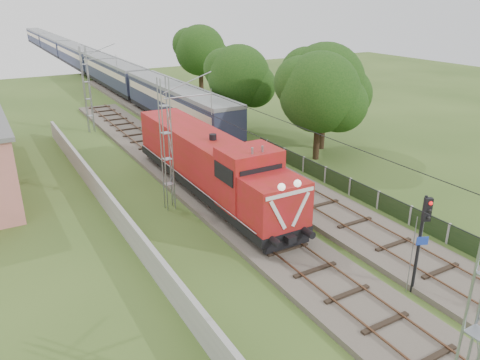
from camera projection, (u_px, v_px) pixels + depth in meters
ground at (336, 293)px, 20.63m from camera, size 140.00×140.00×0.00m
track_main at (254, 226)px, 26.21m from camera, size 4.20×70.00×0.45m
track_side at (224, 151)px, 39.01m from camera, size 4.20×80.00×0.45m
catenary at (167, 145)px, 27.46m from camera, size 3.31×70.00×8.00m
boundary_wall at (113, 209)px, 27.03m from camera, size 0.25×40.00×1.50m
fence at (411, 216)px, 26.54m from camera, size 0.12×32.00×1.20m
locomotive at (210, 163)px, 29.79m from camera, size 3.10×17.71×4.50m
coach_rake at (78, 55)px, 82.44m from camera, size 3.01×112.38×3.47m
signal_post at (423, 228)px, 19.48m from camera, size 0.49×0.40×4.64m
tree_a at (320, 93)px, 35.73m from camera, size 6.53×6.22×8.46m
tree_b at (326, 84)px, 38.25m from camera, size 6.83×6.51×8.86m
tree_c at (239, 77)px, 44.25m from camera, size 6.25×5.95×8.10m
tree_d at (201, 51)px, 60.97m from camera, size 6.84×6.51×8.86m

